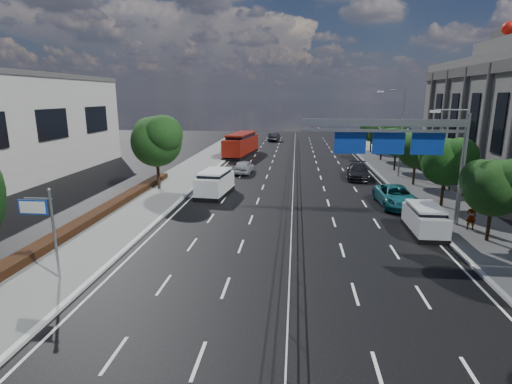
{
  "coord_description": "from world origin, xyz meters",
  "views": [
    {
      "loc": [
        0.13,
        -15.87,
        8.22
      ],
      "look_at": [
        -2.26,
        8.15,
        2.4
      ],
      "focal_mm": 28.0,
      "sensor_mm": 36.0,
      "label": 1
    }
  ],
  "objects_px": {
    "silver_minivan": "(425,220)",
    "pedestrian_a": "(471,216)",
    "overhead_gantry": "(401,139)",
    "parked_car_dark": "(358,171)",
    "white_minivan": "(215,183)",
    "toilet_sign": "(43,218)",
    "parked_car_teal": "(396,196)",
    "near_car_silver": "(244,167)",
    "pedestrian_b": "(446,179)",
    "red_bus": "(241,144)",
    "near_car_dark": "(274,137)"
  },
  "relations": [
    {
      "from": "near_car_silver",
      "to": "pedestrian_a",
      "type": "bearing_deg",
      "value": 137.34
    },
    {
      "from": "white_minivan",
      "to": "toilet_sign",
      "type": "bearing_deg",
      "value": -98.65
    },
    {
      "from": "red_bus",
      "to": "pedestrian_b",
      "type": "bearing_deg",
      "value": -35.72
    },
    {
      "from": "near_car_silver",
      "to": "parked_car_teal",
      "type": "relative_size",
      "value": 0.77
    },
    {
      "from": "toilet_sign",
      "to": "pedestrian_b",
      "type": "relative_size",
      "value": 2.31
    },
    {
      "from": "toilet_sign",
      "to": "pedestrian_b",
      "type": "bearing_deg",
      "value": 39.42
    },
    {
      "from": "parked_car_dark",
      "to": "white_minivan",
      "type": "bearing_deg",
      "value": -140.88
    },
    {
      "from": "white_minivan",
      "to": "pedestrian_b",
      "type": "height_order",
      "value": "white_minivan"
    },
    {
      "from": "overhead_gantry",
      "to": "red_bus",
      "type": "relative_size",
      "value": 0.94
    },
    {
      "from": "near_car_dark",
      "to": "silver_minivan",
      "type": "relative_size",
      "value": 1.12
    },
    {
      "from": "silver_minivan",
      "to": "parked_car_teal",
      "type": "bearing_deg",
      "value": 92.77
    },
    {
      "from": "parked_car_teal",
      "to": "pedestrian_a",
      "type": "bearing_deg",
      "value": -62.45
    },
    {
      "from": "toilet_sign",
      "to": "overhead_gantry",
      "type": "xyz_separation_m",
      "value": [
        17.69,
        10.05,
        2.66
      ]
    },
    {
      "from": "parked_car_dark",
      "to": "toilet_sign",
      "type": "bearing_deg",
      "value": -118.61
    },
    {
      "from": "toilet_sign",
      "to": "silver_minivan",
      "type": "relative_size",
      "value": 1.03
    },
    {
      "from": "overhead_gantry",
      "to": "pedestrian_a",
      "type": "distance_m",
      "value": 6.42
    },
    {
      "from": "silver_minivan",
      "to": "pedestrian_b",
      "type": "height_order",
      "value": "pedestrian_b"
    },
    {
      "from": "overhead_gantry",
      "to": "parked_car_teal",
      "type": "bearing_deg",
      "value": 75.95
    },
    {
      "from": "parked_car_teal",
      "to": "pedestrian_b",
      "type": "bearing_deg",
      "value": 42.79
    },
    {
      "from": "red_bus",
      "to": "pedestrian_a",
      "type": "relative_size",
      "value": 6.53
    },
    {
      "from": "parked_car_teal",
      "to": "pedestrian_b",
      "type": "xyz_separation_m",
      "value": [
        5.54,
        5.49,
        0.31
      ]
    },
    {
      "from": "white_minivan",
      "to": "pedestrian_a",
      "type": "distance_m",
      "value": 19.19
    },
    {
      "from": "silver_minivan",
      "to": "pedestrian_a",
      "type": "relative_size",
      "value": 2.53
    },
    {
      "from": "white_minivan",
      "to": "parked_car_dark",
      "type": "relative_size",
      "value": 0.99
    },
    {
      "from": "silver_minivan",
      "to": "parked_car_teal",
      "type": "relative_size",
      "value": 0.77
    },
    {
      "from": "red_bus",
      "to": "parked_car_dark",
      "type": "distance_m",
      "value": 20.39
    },
    {
      "from": "toilet_sign",
      "to": "red_bus",
      "type": "height_order",
      "value": "toilet_sign"
    },
    {
      "from": "overhead_gantry",
      "to": "parked_car_teal",
      "type": "relative_size",
      "value": 1.85
    },
    {
      "from": "pedestrian_b",
      "to": "overhead_gantry",
      "type": "bearing_deg",
      "value": 61.67
    },
    {
      "from": "silver_minivan",
      "to": "parked_car_teal",
      "type": "distance_m",
      "value": 6.2
    },
    {
      "from": "red_bus",
      "to": "pedestrian_b",
      "type": "relative_size",
      "value": 5.8
    },
    {
      "from": "pedestrian_a",
      "to": "near_car_silver",
      "type": "bearing_deg",
      "value": -45.04
    },
    {
      "from": "near_car_dark",
      "to": "silver_minivan",
      "type": "xyz_separation_m",
      "value": [
        12.0,
        -50.9,
        0.08
      ]
    },
    {
      "from": "overhead_gantry",
      "to": "parked_car_dark",
      "type": "xyz_separation_m",
      "value": [
        -0.23,
        14.89,
        -4.85
      ]
    },
    {
      "from": "pedestrian_a",
      "to": "near_car_dark",
      "type": "bearing_deg",
      "value": -71.37
    },
    {
      "from": "pedestrian_a",
      "to": "toilet_sign",
      "type": "bearing_deg",
      "value": 24.19
    },
    {
      "from": "red_bus",
      "to": "parked_car_dark",
      "type": "relative_size",
      "value": 2.09
    },
    {
      "from": "overhead_gantry",
      "to": "silver_minivan",
      "type": "xyz_separation_m",
      "value": [
        1.36,
        -1.72,
        -4.75
      ]
    },
    {
      "from": "near_car_dark",
      "to": "parked_car_dark",
      "type": "bearing_deg",
      "value": 113.31
    },
    {
      "from": "toilet_sign",
      "to": "parked_car_dark",
      "type": "relative_size",
      "value": 0.83
    },
    {
      "from": "near_car_dark",
      "to": "silver_minivan",
      "type": "height_order",
      "value": "silver_minivan"
    },
    {
      "from": "silver_minivan",
      "to": "pedestrian_a",
      "type": "xyz_separation_m",
      "value": [
        2.93,
        0.59,
        0.11
      ]
    },
    {
      "from": "near_car_dark",
      "to": "white_minivan",
      "type": "bearing_deg",
      "value": 92.82
    },
    {
      "from": "overhead_gantry",
      "to": "parked_car_teal",
      "type": "xyz_separation_m",
      "value": [
        1.12,
        4.48,
        -4.84
      ]
    },
    {
      "from": "white_minivan",
      "to": "parked_car_teal",
      "type": "relative_size",
      "value": 0.93
    },
    {
      "from": "overhead_gantry",
      "to": "parked_car_dark",
      "type": "bearing_deg",
      "value": 90.9
    },
    {
      "from": "toilet_sign",
      "to": "pedestrian_a",
      "type": "xyz_separation_m",
      "value": [
        21.99,
        8.92,
        -1.97
      ]
    },
    {
      "from": "toilet_sign",
      "to": "white_minivan",
      "type": "height_order",
      "value": "toilet_sign"
    },
    {
      "from": "toilet_sign",
      "to": "silver_minivan",
      "type": "distance_m",
      "value": 20.9
    },
    {
      "from": "toilet_sign",
      "to": "parked_car_teal",
      "type": "distance_m",
      "value": 23.87
    }
  ]
}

